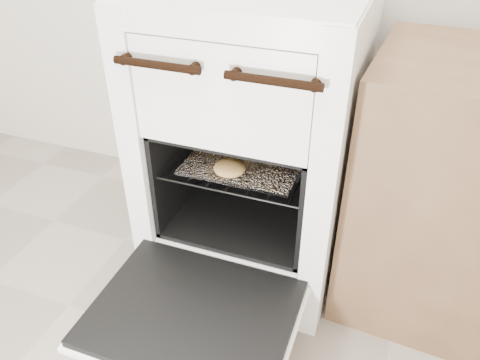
# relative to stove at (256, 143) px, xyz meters

# --- Properties ---
(stove) EXTENTS (0.61, 0.68, 0.93)m
(stove) POSITION_rel_stove_xyz_m (0.00, 0.00, 0.00)
(stove) COLOR white
(stove) RESTS_ON ground
(oven_door) EXTENTS (0.55, 0.42, 0.04)m
(oven_door) POSITION_rel_stove_xyz_m (0.00, -0.51, -0.25)
(oven_door) COLOR black
(oven_door) RESTS_ON stove
(oven_rack) EXTENTS (0.44, 0.42, 0.01)m
(oven_rack) POSITION_rel_stove_xyz_m (-0.00, -0.07, -0.01)
(oven_rack) COLOR black
(oven_rack) RESTS_ON stove
(foil_sheet) EXTENTS (0.34, 0.30, 0.01)m
(foil_sheet) POSITION_rel_stove_xyz_m (0.00, -0.09, -0.01)
(foil_sheet) COLOR silver
(foil_sheet) RESTS_ON oven_rack
(baked_rolls) EXTENTS (0.33, 0.30, 0.05)m
(baked_rolls) POSITION_rel_stove_xyz_m (-0.02, -0.05, 0.02)
(baked_rolls) COLOR #DFB559
(baked_rolls) RESTS_ON foil_sheet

